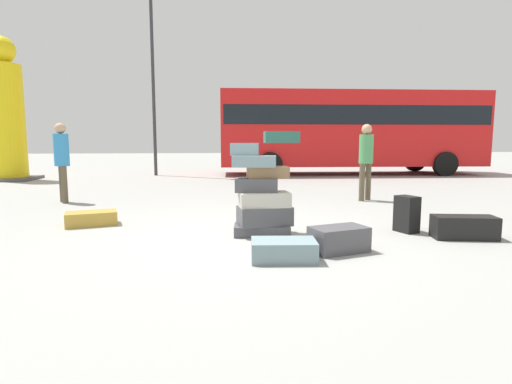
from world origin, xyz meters
TOP-DOWN VIEW (x-y plane):
  - ground_plane at (0.00, 0.00)m, footprint 80.00×80.00m
  - suitcase_tower at (0.21, 0.12)m, footprint 0.98×0.64m
  - suitcase_slate_foreground_far at (0.26, -1.14)m, footprint 0.74×0.50m
  - suitcase_charcoal_left_side at (0.97, -0.87)m, footprint 0.73×0.55m
  - suitcase_black_behind_tower at (2.83, -0.46)m, footprint 0.85×0.47m
  - suitcase_black_right_side at (2.26, 0.01)m, footprint 0.30×0.36m
  - suitcase_tan_white_trunk at (-2.33, 1.06)m, footprint 0.82×0.57m
  - person_bearded_onlooker at (-3.54, 3.55)m, footprint 0.30×0.31m
  - person_tourist_with_camera at (2.87, 3.05)m, footprint 0.31×0.30m
  - yellow_dummy_statue at (-7.06, 9.04)m, footprint 1.58×1.58m
  - parked_bus at (5.09, 10.17)m, footprint 10.21×3.20m
  - lamp_post at (-2.45, 10.37)m, footprint 0.36×0.36m

SIDE VIEW (x-z plane):
  - ground_plane at x=0.00m, z-range 0.00..0.00m
  - suitcase_tan_white_trunk at x=-2.33m, z-range 0.00..0.21m
  - suitcase_slate_foreground_far at x=0.26m, z-range 0.00..0.22m
  - suitcase_charcoal_left_side at x=0.97m, z-range 0.00..0.29m
  - suitcase_black_behind_tower at x=2.83m, z-range 0.00..0.30m
  - suitcase_black_right_side at x=2.26m, z-range 0.00..0.52m
  - suitcase_tower at x=0.21m, z-range -0.14..1.29m
  - person_tourist_with_camera at x=2.87m, z-range 0.16..1.81m
  - person_bearded_onlooker at x=-3.54m, z-range 0.16..1.82m
  - parked_bus at x=5.09m, z-range 0.26..3.41m
  - yellow_dummy_statue at x=-7.06m, z-range -0.24..4.40m
  - lamp_post at x=-2.45m, z-range 0.99..8.27m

